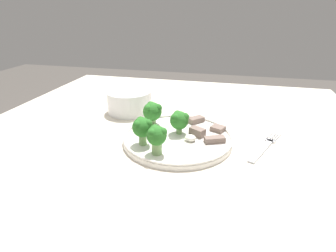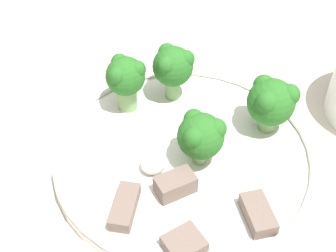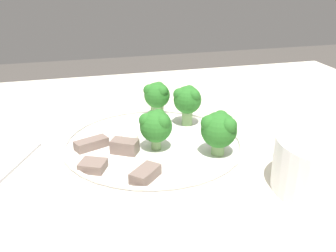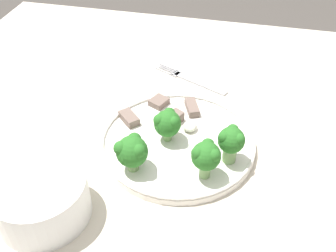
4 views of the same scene
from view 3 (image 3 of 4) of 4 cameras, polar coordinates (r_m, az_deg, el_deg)
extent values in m
cube|color=beige|center=(0.56, 2.43, -7.87)|extent=(1.10, 1.03, 0.03)
cylinder|color=brown|center=(1.30, 17.31, -9.34)|extent=(0.06, 0.06, 0.75)
cylinder|color=white|center=(0.60, -2.14, -3.07)|extent=(0.27, 0.27, 0.01)
torus|color=white|center=(0.60, -2.16, -2.29)|extent=(0.27, 0.27, 0.01)
cube|color=#B2B2B7|center=(0.61, -21.29, -5.05)|extent=(0.07, 0.12, 0.00)
cylinder|color=white|center=(0.53, 22.45, -5.32)|extent=(0.14, 0.14, 0.07)
cylinder|color=silver|center=(0.53, 22.36, -5.85)|extent=(0.11, 0.11, 0.05)
cylinder|color=#7FA866|center=(0.66, 2.79, 1.35)|extent=(0.02, 0.02, 0.03)
sphere|color=#286B23|center=(0.65, 2.85, 3.82)|extent=(0.05, 0.05, 0.05)
sphere|color=#286B23|center=(0.65, 1.68, 4.60)|extent=(0.02, 0.02, 0.02)
sphere|color=#286B23|center=(0.64, 3.79, 4.41)|extent=(0.02, 0.02, 0.02)
sphere|color=#286B23|center=(0.66, 3.11, 5.07)|extent=(0.02, 0.02, 0.02)
cylinder|color=#7FA866|center=(0.68, -1.60, 2.09)|extent=(0.02, 0.02, 0.03)
sphere|color=#286B23|center=(0.67, -1.63, 4.50)|extent=(0.04, 0.04, 0.04)
sphere|color=#286B23|center=(0.67, -2.75, 5.22)|extent=(0.02, 0.02, 0.02)
sphere|color=#286B23|center=(0.66, -0.84, 5.06)|extent=(0.02, 0.02, 0.02)
sphere|color=#286B23|center=(0.68, -1.33, 5.64)|extent=(0.02, 0.02, 0.02)
cylinder|color=#7FA866|center=(0.57, 7.26, -3.14)|extent=(0.02, 0.02, 0.02)
sphere|color=#286B23|center=(0.56, 7.40, -0.55)|extent=(0.05, 0.05, 0.05)
sphere|color=#286B23|center=(0.55, 5.96, 0.40)|extent=(0.02, 0.02, 0.02)
sphere|color=#286B23|center=(0.54, 8.75, 0.11)|extent=(0.02, 0.02, 0.02)
sphere|color=#286B23|center=(0.57, 7.67, 1.14)|extent=(0.02, 0.02, 0.02)
cylinder|color=#7FA866|center=(0.58, -1.73, -2.45)|extent=(0.01, 0.01, 0.02)
sphere|color=#286B23|center=(0.57, -1.76, -0.04)|extent=(0.05, 0.05, 0.05)
sphere|color=#286B23|center=(0.56, -3.19, 0.82)|extent=(0.02, 0.02, 0.02)
sphere|color=#286B23|center=(0.55, -0.76, 0.57)|extent=(0.02, 0.02, 0.02)
sphere|color=#286B23|center=(0.58, -1.38, 1.48)|extent=(0.02, 0.02, 0.02)
cube|color=#756056|center=(0.50, -3.31, -6.99)|extent=(0.05, 0.05, 0.01)
cube|color=#756056|center=(0.57, -6.31, -2.95)|extent=(0.04, 0.04, 0.02)
cube|color=#756056|center=(0.59, -11.06, -2.54)|extent=(0.05, 0.04, 0.01)
cube|color=#756056|center=(0.53, -10.85, -5.67)|extent=(0.04, 0.04, 0.01)
ellipsoid|color=silver|center=(0.61, -5.64, -1.65)|extent=(0.03, 0.03, 0.02)
camera|label=1|loc=(1.11, -15.97, 24.27)|focal=28.00mm
camera|label=2|loc=(0.42, -46.95, 31.78)|focal=50.00mm
camera|label=4|loc=(0.91, 35.45, 32.91)|focal=42.00mm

